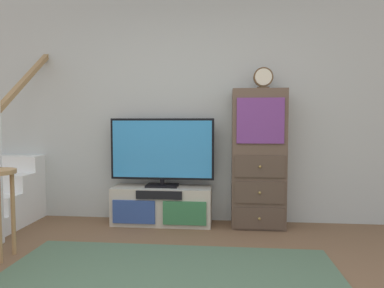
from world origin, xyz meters
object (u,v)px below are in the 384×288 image
object	(u,v)px
media_console	(162,205)
desk_clock	(263,78)
side_cabinet	(258,159)
television	(162,151)

from	to	relation	value
media_console	desk_clock	world-z (taller)	desk_clock
side_cabinet	media_console	bearing A→B (deg)	-179.45
media_console	side_cabinet	distance (m)	1.21
media_console	side_cabinet	bearing A→B (deg)	0.55
media_console	side_cabinet	xyz separation A→B (m)	(1.08, 0.01, 0.55)
television	desk_clock	distance (m)	1.38
media_console	television	xyz separation A→B (m)	(0.00, 0.02, 0.63)
television	desk_clock	bearing A→B (deg)	-1.46
side_cabinet	desk_clock	size ratio (longest dim) A/B	6.47
desk_clock	media_console	bearing A→B (deg)	179.76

